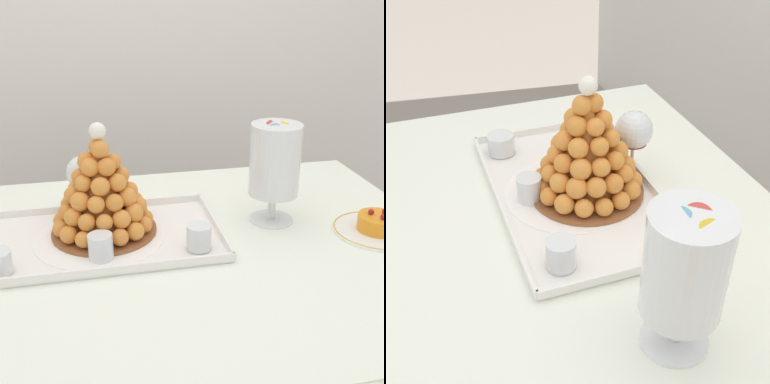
# 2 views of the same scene
# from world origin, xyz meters

# --- Properties ---
(buffet_table) EXTENTS (1.28, 0.94, 0.79)m
(buffet_table) POSITION_xyz_m (0.00, 0.00, 0.68)
(buffet_table) COLOR brown
(buffet_table) RESTS_ON ground_plane
(serving_tray) EXTENTS (0.56, 0.33, 0.02)m
(serving_tray) POSITION_xyz_m (-0.16, 0.07, 0.80)
(serving_tray) COLOR white
(serving_tray) RESTS_ON buffet_table
(croquembouche) EXTENTS (0.24, 0.24, 0.26)m
(croquembouche) POSITION_xyz_m (-0.15, 0.09, 0.90)
(croquembouche) COLOR brown
(croquembouche) RESTS_ON serving_tray
(dessert_cup_left) EXTENTS (0.06, 0.06, 0.05)m
(dessert_cup_left) POSITION_xyz_m (-0.37, -0.04, 0.82)
(dessert_cup_left) COLOR silver
(dessert_cup_left) RESTS_ON serving_tray
(dessert_cup_mid_left) EXTENTS (0.05, 0.05, 0.06)m
(dessert_cup_mid_left) POSITION_xyz_m (-0.16, -0.03, 0.83)
(dessert_cup_mid_left) COLOR silver
(dessert_cup_mid_left) RESTS_ON serving_tray
(dessert_cup_centre) EXTENTS (0.05, 0.05, 0.06)m
(dessert_cup_centre) POSITION_xyz_m (0.05, -0.03, 0.83)
(dessert_cup_centre) COLOR silver
(dessert_cup_centre) RESTS_ON serving_tray
(macaron_goblet) EXTENTS (0.12, 0.12, 0.26)m
(macaron_goblet) POSITION_xyz_m (0.26, 0.08, 0.95)
(macaron_goblet) COLOR white
(macaron_goblet) RESTS_ON buffet_table
(wine_glass) EXTENTS (0.08, 0.08, 0.16)m
(wine_glass) POSITION_xyz_m (-0.19, 0.21, 0.90)
(wine_glass) COLOR silver
(wine_glass) RESTS_ON buffet_table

